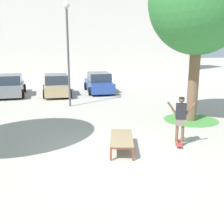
{
  "coord_description": "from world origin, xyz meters",
  "views": [
    {
      "loc": [
        -1.99,
        -8.19,
        3.59
      ],
      "look_at": [
        0.37,
        2.04,
        1.0
      ],
      "focal_mm": 44.15,
      "sensor_mm": 36.0,
      "label": 1
    }
  ],
  "objects_px": {
    "skater": "(181,117)",
    "car_blue": "(99,83)",
    "skateboard": "(179,143)",
    "car_tan": "(56,85)",
    "skate_box": "(122,138)",
    "car_grey": "(11,86)",
    "tree_near_right": "(199,1)",
    "light_post": "(68,40)"
  },
  "relations": [
    {
      "from": "skater",
      "to": "car_blue",
      "type": "xyz_separation_m",
      "value": [
        -0.78,
        12.01,
        -0.38
      ]
    },
    {
      "from": "skateboard",
      "to": "car_tan",
      "type": "height_order",
      "value": "car_tan"
    },
    {
      "from": "skate_box",
      "to": "car_grey",
      "type": "distance_m",
      "value": 13.01
    },
    {
      "from": "skater",
      "to": "car_grey",
      "type": "relative_size",
      "value": 0.4
    },
    {
      "from": "skate_box",
      "to": "skateboard",
      "type": "xyz_separation_m",
      "value": [
        2.16,
        -0.04,
        -0.34
      ]
    },
    {
      "from": "skateboard",
      "to": "tree_near_right",
      "type": "height_order",
      "value": "tree_near_right"
    },
    {
      "from": "car_blue",
      "to": "car_tan",
      "type": "bearing_deg",
      "value": -170.82
    },
    {
      "from": "car_tan",
      "to": "light_post",
      "type": "height_order",
      "value": "light_post"
    },
    {
      "from": "skate_box",
      "to": "car_blue",
      "type": "height_order",
      "value": "car_blue"
    },
    {
      "from": "car_blue",
      "to": "light_post",
      "type": "distance_m",
      "value": 6.1
    },
    {
      "from": "tree_near_right",
      "to": "car_blue",
      "type": "distance_m",
      "value": 10.54
    },
    {
      "from": "car_grey",
      "to": "skater",
      "type": "bearing_deg",
      "value": -59.05
    },
    {
      "from": "skateboard",
      "to": "car_grey",
      "type": "bearing_deg",
      "value": 120.95
    },
    {
      "from": "skateboard",
      "to": "car_blue",
      "type": "bearing_deg",
      "value": 93.72
    },
    {
      "from": "tree_near_right",
      "to": "light_post",
      "type": "bearing_deg",
      "value": 141.33
    },
    {
      "from": "tree_near_right",
      "to": "car_tan",
      "type": "height_order",
      "value": "tree_near_right"
    },
    {
      "from": "skater",
      "to": "car_grey",
      "type": "distance_m",
      "value": 14.02
    },
    {
      "from": "skateboard",
      "to": "skater",
      "type": "distance_m",
      "value": 0.99
    },
    {
      "from": "skate_box",
      "to": "car_grey",
      "type": "height_order",
      "value": "car_grey"
    },
    {
      "from": "skate_box",
      "to": "light_post",
      "type": "distance_m",
      "value": 8.25
    },
    {
      "from": "skateboard",
      "to": "car_blue",
      "type": "height_order",
      "value": "car_blue"
    },
    {
      "from": "light_post",
      "to": "car_tan",
      "type": "bearing_deg",
      "value": 98.98
    },
    {
      "from": "skater",
      "to": "car_blue",
      "type": "distance_m",
      "value": 12.04
    },
    {
      "from": "skater",
      "to": "light_post",
      "type": "relative_size",
      "value": 0.29
    },
    {
      "from": "skateboard",
      "to": "light_post",
      "type": "height_order",
      "value": "light_post"
    },
    {
      "from": "skater",
      "to": "car_blue",
      "type": "relative_size",
      "value": 0.4
    },
    {
      "from": "skateboard",
      "to": "car_tan",
      "type": "bearing_deg",
      "value": 109.17
    },
    {
      "from": "car_tan",
      "to": "car_blue",
      "type": "relative_size",
      "value": 0.99
    },
    {
      "from": "skateboard",
      "to": "light_post",
      "type": "bearing_deg",
      "value": 114.25
    },
    {
      "from": "tree_near_right",
      "to": "skate_box",
      "type": "bearing_deg",
      "value": -144.88
    },
    {
      "from": "car_tan",
      "to": "skate_box",
      "type": "bearing_deg",
      "value": -80.9
    },
    {
      "from": "skate_box",
      "to": "skateboard",
      "type": "bearing_deg",
      "value": -1.03
    },
    {
      "from": "tree_near_right",
      "to": "light_post",
      "type": "height_order",
      "value": "tree_near_right"
    },
    {
      "from": "skater",
      "to": "light_post",
      "type": "bearing_deg",
      "value": 114.25
    },
    {
      "from": "light_post",
      "to": "skateboard",
      "type": "bearing_deg",
      "value": -65.75
    },
    {
      "from": "car_blue",
      "to": "light_post",
      "type": "height_order",
      "value": "light_post"
    },
    {
      "from": "car_blue",
      "to": "skateboard",
      "type": "bearing_deg",
      "value": -86.28
    },
    {
      "from": "car_grey",
      "to": "car_tan",
      "type": "bearing_deg",
      "value": -9.39
    },
    {
      "from": "skate_box",
      "to": "tree_near_right",
      "type": "distance_m",
      "value": 7.26
    },
    {
      "from": "skate_box",
      "to": "car_blue",
      "type": "distance_m",
      "value": 12.05
    },
    {
      "from": "skate_box",
      "to": "skater",
      "type": "height_order",
      "value": "skater"
    },
    {
      "from": "skater",
      "to": "light_post",
      "type": "distance_m",
      "value": 8.62
    }
  ]
}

